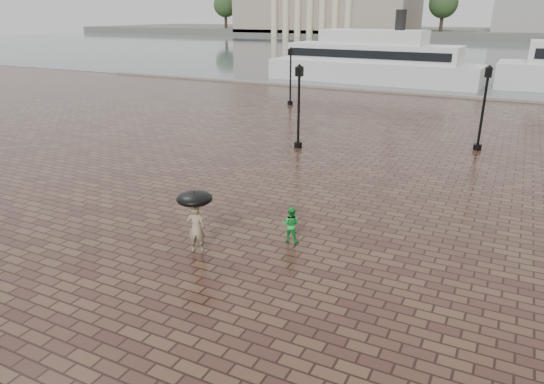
{
  "coord_description": "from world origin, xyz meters",
  "views": [
    {
      "loc": [
        4.5,
        -14.11,
        7.07
      ],
      "look_at": [
        -2.37,
        -0.45,
        1.4
      ],
      "focal_mm": 32.0,
      "sensor_mm": 36.0,
      "label": 1
    }
  ],
  "objects": [
    {
      "name": "far_shore",
      "position": [
        0.0,
        160.0,
        1.0
      ],
      "size": [
        300.0,
        60.0,
        2.0
      ],
      "primitive_type": "cube",
      "color": "#4C4C47",
      "rests_on": "ground"
    },
    {
      "name": "ground",
      "position": [
        0.0,
        0.0,
        0.0
      ],
      "size": [
        300.0,
        300.0,
        0.0
      ],
      "primitive_type": "plane",
      "color": "#341D17",
      "rests_on": "ground"
    },
    {
      "name": "child_pedestrian",
      "position": [
        -1.42,
        -0.97,
        0.6
      ],
      "size": [
        0.63,
        0.52,
        1.2
      ],
      "primitive_type": "imported",
      "rotation": [
        0.0,
        0.0,
        3.26
      ],
      "color": "green",
      "rests_on": "ground"
    },
    {
      "name": "ferry_near",
      "position": [
        -9.92,
        38.43,
        2.22
      ],
      "size": [
        22.71,
        6.48,
        7.37
      ],
      "rotation": [
        0.0,
        0.0,
        -0.05
      ],
      "color": "silver",
      "rests_on": "ground"
    },
    {
      "name": "street_lamps",
      "position": [
        -5.0,
        15.33,
        2.33
      ],
      "size": [
        15.44,
        12.44,
        4.4
      ],
      "color": "black",
      "rests_on": "ground"
    },
    {
      "name": "far_trees",
      "position": [
        0.0,
        138.0,
        9.42
      ],
      "size": [
        188.0,
        8.0,
        13.5
      ],
      "color": "#2D2119",
      "rests_on": "ground"
    },
    {
      "name": "quay_edge",
      "position": [
        0.0,
        32.0,
        0.0
      ],
      "size": [
        80.0,
        0.6,
        0.3
      ],
      "primitive_type": "cube",
      "color": "slate",
      "rests_on": "ground"
    },
    {
      "name": "harbour_water",
      "position": [
        0.0,
        92.0,
        0.0
      ],
      "size": [
        240.0,
        240.0,
        0.0
      ],
      "primitive_type": "plane",
      "color": "#434C52",
      "rests_on": "ground"
    },
    {
      "name": "umbrella",
      "position": [
        -3.75,
        -2.93,
        1.78
      ],
      "size": [
        1.1,
        1.1,
        1.11
      ],
      "color": "black",
      "rests_on": "ground"
    },
    {
      "name": "adult_pedestrian",
      "position": [
        -3.75,
        -2.93,
        0.79
      ],
      "size": [
        0.68,
        0.58,
        1.57
      ],
      "primitive_type": "imported",
      "rotation": [
        0.0,
        0.0,
        3.56
      ],
      "color": "gray",
      "rests_on": "ground"
    }
  ]
}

